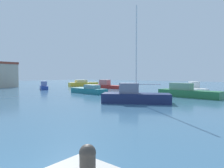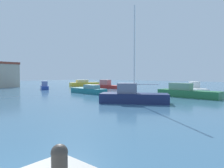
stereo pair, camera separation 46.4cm
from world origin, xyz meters
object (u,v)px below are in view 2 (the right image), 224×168
Objects in this scene: motorboat_teal_center_channel at (89,90)px; mooring_bollard at (60,163)px; motorboat_green_near_pier at (187,92)px; motorboat_red_inner_mooring at (106,86)px; motorboat_yellow_mid_harbor at (84,84)px; motorboat_white_distant_north at (195,89)px; motorboat_blue_outer_mooring at (44,86)px; sailboat_navy_behind_lamppost at (133,96)px.

mooring_bollard is at bearing -134.09° from motorboat_teal_center_channel.
mooring_bollard is 23.92m from motorboat_green_near_pier.
motorboat_yellow_mid_harbor is at bearing 76.26° from motorboat_red_inner_mooring.
motorboat_white_distant_north reaches higher than motorboat_blue_outer_mooring.
motorboat_teal_center_channel is 0.83× the size of motorboat_red_inner_mooring.
sailboat_navy_behind_lamppost is at bearing -111.81° from motorboat_teal_center_channel.
mooring_bollard is 0.08× the size of motorboat_yellow_mid_harbor.
motorboat_yellow_mid_harbor is at bearing 88.15° from motorboat_white_distant_north.
sailboat_navy_behind_lamppost is at bearing -101.41° from motorboat_blue_outer_mooring.
motorboat_yellow_mid_harbor is at bearing 47.67° from mooring_bollard.
sailboat_navy_behind_lamppost is 12.00m from motorboat_teal_center_channel.
motorboat_white_distant_north is at bearing -85.24° from motorboat_red_inner_mooring.
sailboat_navy_behind_lamppost reaches higher than motorboat_teal_center_channel.
mooring_bollard is at bearing -139.36° from motorboat_red_inner_mooring.
motorboat_red_inner_mooring is at bearing 29.34° from motorboat_teal_center_channel.
motorboat_red_inner_mooring is (7.02, 19.69, -0.06)m from motorboat_green_near_pier.
mooring_bollard is at bearing -165.05° from motorboat_green_near_pier.
motorboat_blue_outer_mooring is (-3.67, 26.60, -0.02)m from motorboat_green_near_pier.
motorboat_teal_center_channel is at bearing 45.91° from mooring_bollard.
motorboat_blue_outer_mooring is (19.43, 32.77, -0.79)m from mooring_bollard.
motorboat_white_distant_north is 0.82× the size of motorboat_yellow_mid_harbor.
motorboat_white_distant_north is at bearing -2.34° from sailboat_navy_behind_lamppost.
sailboat_navy_behind_lamppost is 8.87m from motorboat_green_near_pier.
mooring_bollard is at bearing -120.67° from motorboat_blue_outer_mooring.
motorboat_yellow_mid_harbor is 10.16m from motorboat_red_inner_mooring.
motorboat_red_inner_mooring is at bearing 48.13° from sailboat_navy_behind_lamppost.
motorboat_yellow_mid_harbor is (13.55, 16.13, 0.13)m from motorboat_teal_center_channel.
motorboat_green_near_pier is 20.90m from motorboat_red_inner_mooring.
motorboat_yellow_mid_harbor is (9.44, 29.56, 0.01)m from motorboat_green_near_pier.
motorboat_white_distant_north is 0.79× the size of motorboat_red_inner_mooring.
motorboat_blue_outer_mooring is at bearing 78.59° from sailboat_navy_behind_lamppost.
motorboat_white_distant_north reaches higher than motorboat_yellow_mid_harbor.
motorboat_red_inner_mooring is (15.60, 17.40, -0.12)m from sailboat_navy_behind_lamppost.
motorboat_green_near_pier reaches higher than motorboat_blue_outer_mooring.
motorboat_green_near_pier reaches higher than mooring_bollard.
motorboat_teal_center_channel is at bearing -130.03° from motorboat_yellow_mid_harbor.
motorboat_red_inner_mooring is at bearing 70.37° from motorboat_green_near_pier.
motorboat_yellow_mid_harbor is (13.11, 2.96, 0.03)m from motorboat_blue_outer_mooring.
sailboat_navy_behind_lamppost reaches higher than motorboat_blue_outer_mooring.
sailboat_navy_behind_lamppost is (14.53, 8.45, -0.71)m from mooring_bollard.
motorboat_red_inner_mooring reaches higher than mooring_bollard.
sailboat_navy_behind_lamppost is 23.37m from motorboat_red_inner_mooring.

